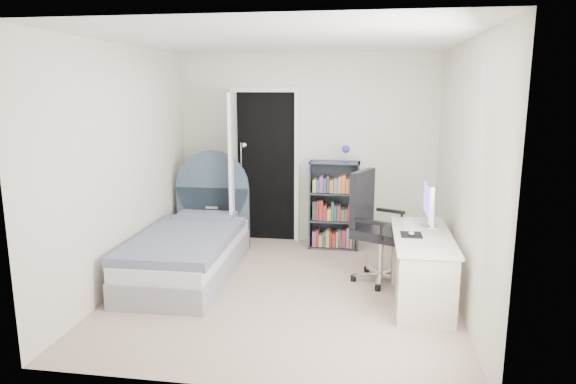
# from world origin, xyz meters

# --- Properties ---
(room_shell) EXTENTS (3.50, 3.70, 2.60)m
(room_shell) POSITION_xyz_m (0.00, 0.00, 1.25)
(room_shell) COLOR tan
(room_shell) RESTS_ON ground
(door) EXTENTS (0.92, 0.82, 2.06)m
(door) POSITION_xyz_m (-0.77, 1.52, 1.03)
(door) COLOR black
(door) RESTS_ON ground
(bed) EXTENTS (1.02, 2.09, 1.28)m
(bed) POSITION_xyz_m (-1.13, 0.34, 0.29)
(bed) COLOR gray
(bed) RESTS_ON ground
(nightstand) EXTENTS (0.45, 0.45, 0.65)m
(nightstand) POSITION_xyz_m (-1.31, 1.47, 0.43)
(nightstand) COLOR #DCB787
(nightstand) RESTS_ON ground
(floor_lamp) EXTENTS (0.19, 0.19, 1.35)m
(floor_lamp) POSITION_xyz_m (-0.85, 1.69, 0.55)
(floor_lamp) COLOR silver
(floor_lamp) RESTS_ON ground
(bookcase) EXTENTS (0.64, 0.27, 1.35)m
(bookcase) POSITION_xyz_m (0.41, 1.52, 0.52)
(bookcase) COLOR #354049
(bookcase) RESTS_ON ground
(desk) EXTENTS (0.55, 1.37, 1.13)m
(desk) POSITION_xyz_m (1.36, -0.02, 0.37)
(desk) COLOR beige
(desk) RESTS_ON ground
(office_chair) EXTENTS (0.70, 0.70, 1.19)m
(office_chair) POSITION_xyz_m (0.89, 0.46, 0.65)
(office_chair) COLOR silver
(office_chair) RESTS_ON ground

